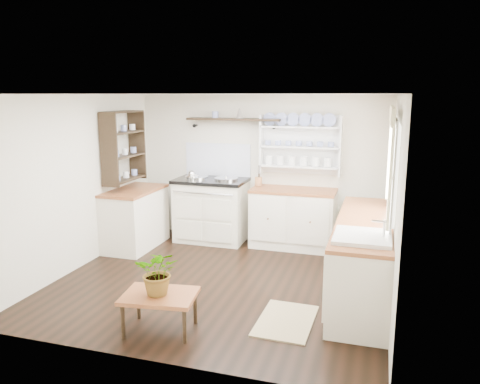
{
  "coord_description": "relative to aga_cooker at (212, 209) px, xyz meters",
  "views": [
    {
      "loc": [
        1.83,
        -5.23,
        2.29
      ],
      "look_at": [
        0.17,
        0.25,
        1.1
      ],
      "focal_mm": 35.0,
      "sensor_mm": 36.0,
      "label": 1
    }
  ],
  "objects": [
    {
      "name": "kettle",
      "position": [
        -0.28,
        -0.12,
        0.52
      ],
      "size": [
        0.16,
        0.16,
        0.2
      ],
      "primitive_type": null,
      "color": "silver",
      "rests_on": "aga_cooker"
    },
    {
      "name": "floor",
      "position": [
        0.71,
        -1.57,
        -0.51
      ],
      "size": [
        4.0,
        3.8,
        0.01
      ],
      "primitive_type": "cube",
      "color": "black",
      "rests_on": "ground"
    },
    {
      "name": "left_cabinets",
      "position": [
        -0.99,
        -0.67,
        -0.05
      ],
      "size": [
        0.62,
        1.13,
        0.9
      ],
      "color": "silver",
      "rests_on": "floor"
    },
    {
      "name": "high_shelf",
      "position": [
        0.31,
        0.21,
        1.4
      ],
      "size": [
        1.5,
        0.29,
        0.16
      ],
      "color": "black",
      "rests_on": "wall_back"
    },
    {
      "name": "wall_right",
      "position": [
        2.71,
        -1.57,
        0.64
      ],
      "size": [
        0.02,
        3.8,
        2.3
      ],
      "primitive_type": "cube",
      "color": "beige",
      "rests_on": "ground"
    },
    {
      "name": "floor_rug",
      "position": [
        1.7,
        -2.4,
        -0.5
      ],
      "size": [
        0.57,
        0.86,
        0.02
      ],
      "primitive_type": "cube",
      "rotation": [
        0.0,
        0.0,
        -0.02
      ],
      "color": "#927C55",
      "rests_on": "floor"
    },
    {
      "name": "wall_left",
      "position": [
        -1.29,
        -1.57,
        0.64
      ],
      "size": [
        0.02,
        3.8,
        2.3
      ],
      "primitive_type": "cube",
      "color": "beige",
      "rests_on": "ground"
    },
    {
      "name": "belfast_sink",
      "position": [
        2.41,
        -2.22,
        0.29
      ],
      "size": [
        0.55,
        0.6,
        0.45
      ],
      "color": "white",
      "rests_on": "right_cabinets"
    },
    {
      "name": "aga_cooker",
      "position": [
        0.0,
        0.0,
        0.0
      ],
      "size": [
        1.12,
        0.77,
        1.03
      ],
      "color": "#EFE9CF",
      "rests_on": "floor"
    },
    {
      "name": "potted_plant",
      "position": [
        0.54,
        -2.95,
        0.11
      ],
      "size": [
        0.49,
        0.45,
        0.46
      ],
      "primitive_type": "imported",
      "rotation": [
        0.0,
        0.0,
        0.23
      ],
      "color": "#3F7233",
      "rests_on": "center_table"
    },
    {
      "name": "ceiling",
      "position": [
        0.71,
        -1.57,
        1.79
      ],
      "size": [
        4.0,
        3.8,
        0.01
      ],
      "primitive_type": "cube",
      "color": "white",
      "rests_on": "wall_back"
    },
    {
      "name": "center_table",
      "position": [
        0.54,
        -2.95,
        -0.17
      ],
      "size": [
        0.77,
        0.6,
        0.38
      ],
      "rotation": [
        0.0,
        0.0,
        0.14
      ],
      "color": "brown",
      "rests_on": "floor"
    },
    {
      "name": "right_cabinets",
      "position": [
        2.41,
        -1.47,
        -0.05
      ],
      "size": [
        0.62,
        2.43,
        0.9
      ],
      "color": "silver",
      "rests_on": "floor"
    },
    {
      "name": "back_cabinets",
      "position": [
        1.31,
        0.03,
        -0.05
      ],
      "size": [
        1.27,
        0.63,
        0.9
      ],
      "color": "silver",
      "rests_on": "floor"
    },
    {
      "name": "left_shelving",
      "position": [
        -1.13,
        -0.67,
        1.04
      ],
      "size": [
        0.28,
        0.8,
        1.05
      ],
      "primitive_type": "cube",
      "color": "black",
      "rests_on": "wall_left"
    },
    {
      "name": "window",
      "position": [
        2.66,
        -1.42,
        1.06
      ],
      "size": [
        0.08,
        1.55,
        1.22
      ],
      "color": "white",
      "rests_on": "wall_right"
    },
    {
      "name": "plate_rack",
      "position": [
        1.36,
        0.29,
        1.05
      ],
      "size": [
        1.2,
        0.22,
        0.9
      ],
      "color": "white",
      "rests_on": "wall_back"
    },
    {
      "name": "wall_back",
      "position": [
        0.71,
        0.33,
        0.64
      ],
      "size": [
        4.0,
        0.02,
        2.3
      ],
      "primitive_type": "cube",
      "color": "beige",
      "rests_on": "ground"
    },
    {
      "name": "utensil_crock",
      "position": [
        0.74,
        0.11,
        0.47
      ],
      "size": [
        0.11,
        0.11,
        0.13
      ],
      "primitive_type": "cylinder",
      "color": "#A96C3E",
      "rests_on": "back_cabinets"
    }
  ]
}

